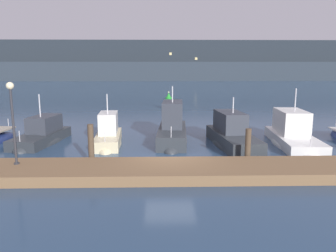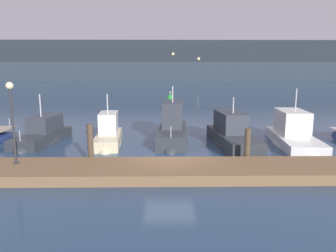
# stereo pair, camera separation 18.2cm
# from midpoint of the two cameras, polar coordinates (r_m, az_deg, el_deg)

# --- Properties ---
(ground_plane) EXTENTS (400.00, 400.00, 0.00)m
(ground_plane) POSITION_cam_midpoint_polar(r_m,az_deg,el_deg) (16.07, 0.54, -6.60)
(ground_plane) COLOR navy
(dock) EXTENTS (29.87, 2.80, 0.45)m
(dock) POSITION_cam_midpoint_polar(r_m,az_deg,el_deg) (14.36, 0.71, -7.75)
(dock) COLOR brown
(dock) RESTS_ON ground
(mooring_pile_1) EXTENTS (0.28, 0.28, 1.99)m
(mooring_pile_1) POSITION_cam_midpoint_polar(r_m,az_deg,el_deg) (16.09, -13.03, -3.17)
(mooring_pile_1) COLOR #4C3D2D
(mooring_pile_1) RESTS_ON ground
(mooring_pile_2) EXTENTS (0.28, 0.28, 1.74)m
(mooring_pile_2) POSITION_cam_midpoint_polar(r_m,az_deg,el_deg) (16.31, 13.96, -3.49)
(mooring_pile_2) COLOR #4C3D2D
(mooring_pile_2) RESTS_ON ground
(motorboat_berth_2) EXTENTS (2.72, 5.68, 3.70)m
(motorboat_berth_2) POSITION_cam_midpoint_polar(r_m,az_deg,el_deg) (21.84, -20.82, -2.09)
(motorboat_berth_2) COLOR #2D3338
(motorboat_berth_2) RESTS_ON ground
(motorboat_berth_3) EXTENTS (1.88, 4.93, 3.71)m
(motorboat_berth_3) POSITION_cam_midpoint_polar(r_m,az_deg,el_deg) (20.26, -10.06, -2.31)
(motorboat_berth_3) COLOR beige
(motorboat_berth_3) RESTS_ON ground
(motorboat_berth_4) EXTENTS (2.23, 6.48, 4.16)m
(motorboat_berth_4) POSITION_cam_midpoint_polar(r_m,az_deg,el_deg) (20.76, 1.04, -1.45)
(motorboat_berth_4) COLOR #2D3338
(motorboat_berth_4) RESTS_ON ground
(motorboat_berth_5) EXTENTS (2.60, 6.50, 3.55)m
(motorboat_berth_5) POSITION_cam_midpoint_polar(r_m,az_deg,el_deg) (19.91, 11.37, -2.48)
(motorboat_berth_5) COLOR #2D3338
(motorboat_berth_5) RESTS_ON ground
(motorboat_berth_6) EXTENTS (2.80, 6.75, 4.03)m
(motorboat_berth_6) POSITION_cam_midpoint_polar(r_m,az_deg,el_deg) (21.23, 21.19, -2.19)
(motorboat_berth_6) COLOR white
(motorboat_berth_6) RESTS_ON ground
(channel_buoy) EXTENTS (1.08, 1.08, 1.96)m
(channel_buoy) POSITION_cam_midpoint_polar(r_m,az_deg,el_deg) (35.92, 0.51, 4.08)
(channel_buoy) COLOR green
(channel_buoy) RESTS_ON ground
(dock_lamppost) EXTENTS (0.32, 0.32, 3.59)m
(dock_lamppost) POSITION_cam_midpoint_polar(r_m,az_deg,el_deg) (15.53, -25.29, 2.68)
(dock_lamppost) COLOR #2D2D33
(dock_lamppost) RESTS_ON dock
(hillside_backdrop) EXTENTS (240.00, 23.00, 13.13)m
(hillside_backdrop) POSITION_cam_midpoint_polar(r_m,az_deg,el_deg) (116.98, -1.61, 11.08)
(hillside_backdrop) COLOR #232B33
(hillside_backdrop) RESTS_ON ground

